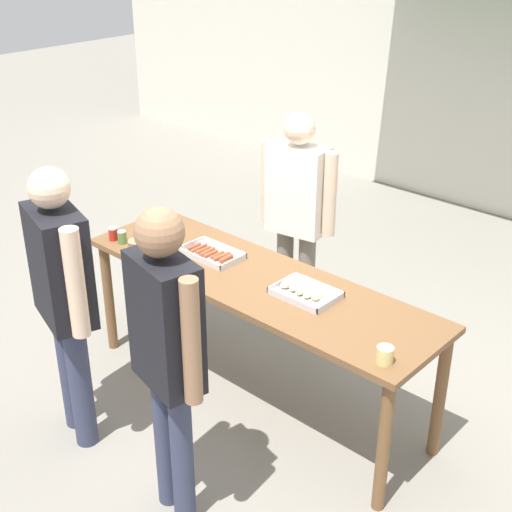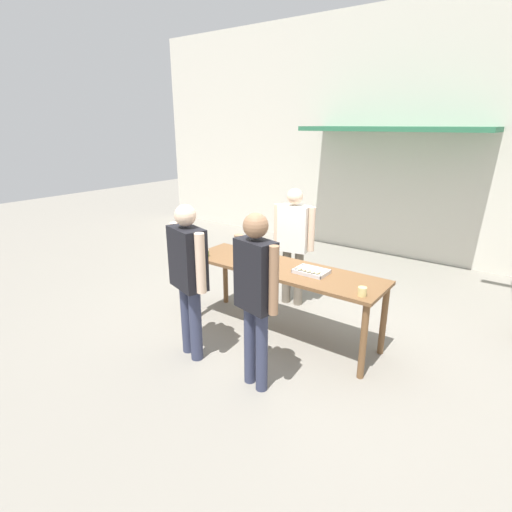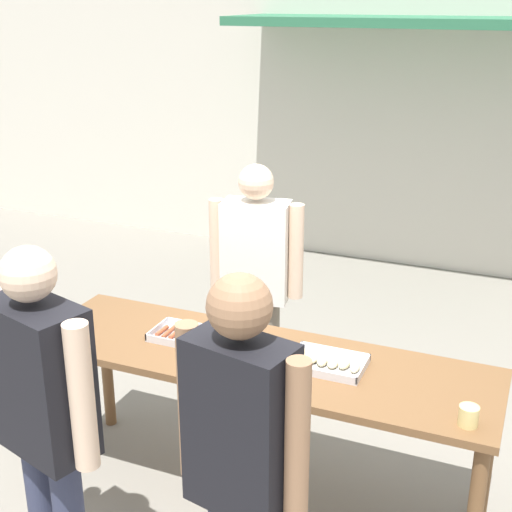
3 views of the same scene
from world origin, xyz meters
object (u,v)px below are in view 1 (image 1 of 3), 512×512
at_px(food_tray_sausages, 212,254).
at_px(person_customer_with_cup, 167,343).
at_px(condiment_jar_ketchup, 122,237).
at_px(person_server_behind_table, 297,206).
at_px(beer_cup, 385,355).
at_px(condiment_jar_mustard, 113,234).
at_px(person_customer_holding_hotdog, 63,287).
at_px(food_tray_buns, 304,292).

relative_size(food_tray_sausages, person_customer_with_cup, 0.23).
relative_size(condiment_jar_ketchup, person_server_behind_table, 0.05).
bearing_deg(beer_cup, person_server_behind_table, 143.39).
relative_size(condiment_jar_mustard, person_customer_with_cup, 0.05).
bearing_deg(condiment_jar_ketchup, condiment_jar_mustard, -174.85).
relative_size(condiment_jar_mustard, person_customer_holding_hotdog, 0.05).
height_order(food_tray_buns, condiment_jar_mustard, condiment_jar_mustard).
bearing_deg(condiment_jar_mustard, beer_cup, 0.35).
bearing_deg(food_tray_sausages, condiment_jar_ketchup, -155.73).
height_order(beer_cup, person_server_behind_table, person_server_behind_table).
distance_m(condiment_jar_ketchup, person_customer_holding_hotdog, 0.90).
distance_m(condiment_jar_ketchup, person_customer_with_cup, 1.58).
height_order(beer_cup, person_customer_with_cup, person_customer_with_cup).
height_order(food_tray_buns, person_customer_with_cup, person_customer_with_cup).
xyz_separation_m(food_tray_sausages, person_customer_holding_hotdog, (-0.13, -1.03, 0.13)).
bearing_deg(condiment_jar_mustard, person_customer_with_cup, -28.33).
bearing_deg(person_customer_holding_hotdog, food_tray_buns, -114.27).
relative_size(person_server_behind_table, person_customer_holding_hotdog, 0.97).
bearing_deg(food_tray_buns, person_server_behind_table, 131.51).
height_order(condiment_jar_mustard, person_customer_holding_hotdog, person_customer_holding_hotdog).
height_order(person_server_behind_table, person_customer_holding_hotdog, person_customer_holding_hotdog).
xyz_separation_m(condiment_jar_ketchup, person_customer_holding_hotdog, (0.46, -0.76, 0.10)).
relative_size(beer_cup, person_customer_holding_hotdog, 0.05).
distance_m(person_server_behind_table, person_customer_holding_hotdog, 1.85).
bearing_deg(condiment_jar_mustard, condiment_jar_ketchup, 5.15).
bearing_deg(person_customer_holding_hotdog, condiment_jar_ketchup, -42.33).
distance_m(condiment_jar_mustard, beer_cup, 2.16).
bearing_deg(condiment_jar_ketchup, person_server_behind_table, 59.23).
xyz_separation_m(beer_cup, person_customer_holding_hotdog, (-1.62, -0.77, 0.10)).
bearing_deg(food_tray_sausages, person_customer_with_cup, -53.83).
distance_m(person_customer_holding_hotdog, person_customer_with_cup, 0.90).
height_order(condiment_jar_ketchup, person_customer_holding_hotdog, person_customer_holding_hotdog).
height_order(condiment_jar_mustard, condiment_jar_ketchup, same).
relative_size(food_tray_sausages, person_customer_holding_hotdog, 0.23).
relative_size(person_server_behind_table, person_customer_with_cup, 0.95).
distance_m(condiment_jar_mustard, condiment_jar_ketchup, 0.09).
distance_m(food_tray_sausages, person_server_behind_table, 0.82).
relative_size(condiment_jar_mustard, condiment_jar_ketchup, 1.00).
xyz_separation_m(food_tray_sausages, person_customer_with_cup, (0.77, -1.06, 0.17)).
xyz_separation_m(condiment_jar_mustard, person_server_behind_table, (0.73, 1.08, 0.08)).
xyz_separation_m(condiment_jar_mustard, person_customer_with_cup, (1.45, -0.78, 0.14)).
bearing_deg(person_server_behind_table, food_tray_sausages, -103.09).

